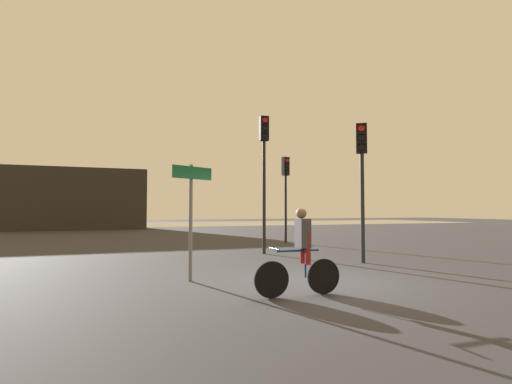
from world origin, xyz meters
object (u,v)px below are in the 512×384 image
object	(u,v)px
traffic_light_center	(264,159)
traffic_light_near_right	(362,165)
traffic_light_far_right	(286,183)
cyclist	(301,251)
direction_sign_post	(191,205)
distant_building	(66,199)

from	to	relation	value
traffic_light_center	traffic_light_near_right	distance (m)	3.86
traffic_light_far_right	cyclist	size ratio (longest dim) A/B	2.44
traffic_light_near_right	direction_sign_post	size ratio (longest dim) A/B	1.62
distant_building	traffic_light_far_right	world-z (taller)	distant_building
direction_sign_post	cyclist	world-z (taller)	direction_sign_post
distant_building	traffic_light_far_right	distance (m)	21.47
distant_building	traffic_light_center	size ratio (longest dim) A/B	2.48
traffic_light_near_right	direction_sign_post	bearing A→B (deg)	50.11
traffic_light_far_right	distant_building	bearing A→B (deg)	-70.15
direction_sign_post	distant_building	bearing A→B (deg)	-107.76
distant_building	traffic_light_far_right	size ratio (longest dim) A/B	2.99
traffic_light_center	direction_sign_post	world-z (taller)	traffic_light_center
cyclist	traffic_light_center	bearing A→B (deg)	-15.04
traffic_light_far_right	cyclist	xyz separation A→B (m)	(-4.82, -10.98, -2.09)
distant_building	traffic_light_center	distance (m)	24.01
traffic_light_center	traffic_light_far_right	xyz separation A→B (m)	(2.81, 4.17, -0.54)
distant_building	traffic_light_near_right	size ratio (longest dim) A/B	2.96
traffic_light_center	traffic_light_far_right	distance (m)	5.06
traffic_light_center	traffic_light_near_right	bearing A→B (deg)	123.47
traffic_light_near_right	traffic_light_center	bearing A→B (deg)	-24.11
traffic_light_near_right	cyclist	xyz separation A→B (m)	(-3.85, -3.46, -2.11)
traffic_light_far_right	cyclist	world-z (taller)	traffic_light_far_right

